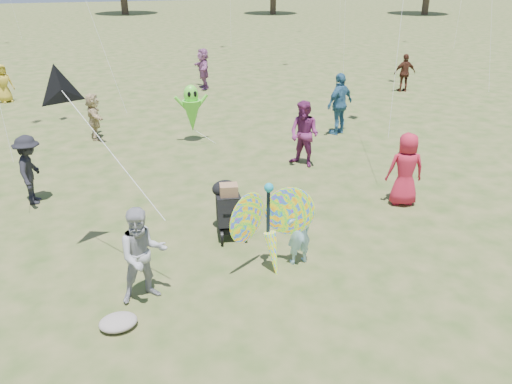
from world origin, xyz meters
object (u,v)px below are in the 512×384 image
crowd_h (405,73)px  jogging_stroller (228,205)px  crowd_g (3,83)px  butterfly_kite (270,227)px  alien_kite (192,110)px  crowd_e (304,134)px  crowd_a (406,169)px  adult_man (143,255)px  crowd_c (340,104)px  child_girl (299,232)px  crowd_j (203,68)px  crowd_d (94,116)px  crowd_b (30,170)px

crowd_h → jogging_stroller: size_ratio=1.43×
crowd_g → jogging_stroller: size_ratio=1.34×
butterfly_kite → alien_kite: 7.41m
crowd_e → crowd_a: bearing=-11.9°
adult_man → alien_kite: 7.93m
crowd_a → crowd_e: (-1.17, 2.88, 0.05)m
crowd_c → child_girl: bearing=32.7°
crowd_g → jogging_stroller: bearing=-97.7°
adult_man → crowd_a: size_ratio=0.97×
crowd_c → butterfly_kite: (-4.76, -6.74, -0.12)m
crowd_g → crowd_j: crowd_j is taller
crowd_e → butterfly_kite: bearing=-63.8°
crowd_j → jogging_stroller: crowd_j is taller
crowd_d → crowd_b: bearing=157.3°
crowd_a → butterfly_kite: (-3.74, -1.60, 0.02)m
crowd_d → crowd_j: bearing=-42.9°
adult_man → child_girl: bearing=-1.6°
adult_man → crowd_e: bearing=38.4°
crowd_d → crowd_h: (12.74, 2.59, 0.08)m
crowd_h → butterfly_kite: (-10.14, -11.23, 0.06)m
crowd_j → alien_kite: 7.39m
child_girl → alien_kite: bearing=-93.1°
crowd_c → crowd_b: bearing=-9.6°
crowd_a → crowd_g: bearing=-37.2°
child_girl → crowd_b: (-4.65, 4.22, 0.16)m
crowd_b → butterfly_kite: (4.09, -4.27, 0.06)m
adult_man → crowd_j: 15.32m
crowd_d → alien_kite: size_ratio=0.82×
crowd_b → crowd_j: size_ratio=0.92×
adult_man → crowd_a: 6.16m
crowd_e → butterfly_kite: size_ratio=0.95×
crowd_a → crowd_g: size_ratio=1.11×
crowd_g → crowd_j: bearing=-30.8°
adult_man → butterfly_kite: butterfly_kite is taller
crowd_c → crowd_e: size_ratio=1.10×
child_girl → crowd_d: (-3.17, 8.58, 0.08)m
adult_man → crowd_b: bearing=107.4°
crowd_g → crowd_h: size_ratio=0.94×
child_girl → crowd_j: (1.61, 14.48, 0.23)m
crowd_h → jogging_stroller: bearing=53.6°
adult_man → crowd_h: (12.29, 11.38, -0.01)m
adult_man → crowd_b: 4.84m
crowd_d → alien_kite: alien_kite is taller
crowd_g → crowd_d: bearing=-92.2°
crowd_e → crowd_j: bearing=148.4°
crowd_a → alien_kite: bearing=-42.1°
crowd_c → crowd_j: (-2.59, 7.79, -0.11)m
crowd_e → jogging_stroller: size_ratio=1.59×
crowd_c → crowd_d: (-7.36, 1.89, -0.25)m
crowd_c → crowd_e: bearing=20.7°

